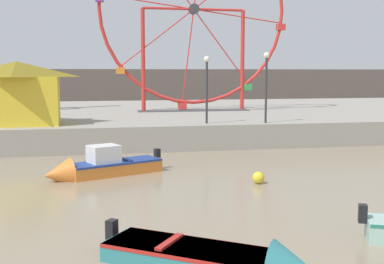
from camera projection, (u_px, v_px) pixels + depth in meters
name	position (u px, v px, depth m)	size (l,w,h in m)	color
quay_promenade	(137.00, 119.00, 36.36)	(110.00, 23.48, 1.31)	gray
distant_town_skyline	(117.00, 87.00, 62.26)	(140.00, 3.00, 4.40)	#564C47
motorboat_teal_painted	(227.00, 261.00, 10.08)	(4.41, 3.65, 1.18)	teal
motorboat_orange_hull	(98.00, 167.00, 19.33)	(4.78, 2.90, 1.50)	orange
ferris_wheel_red_frame	(194.00, 12.00, 34.26)	(13.30, 1.20, 13.56)	red
carnival_booth_yellow_awning	(17.00, 92.00, 25.86)	(4.66, 3.75, 3.27)	yellow
promenade_lamp_near	(207.00, 79.00, 26.24)	(0.32, 0.32, 3.56)	#2D2D33
promenade_lamp_far	(266.00, 77.00, 26.53)	(0.32, 0.32, 3.77)	#2D2D33
mooring_buoy_orange	(258.00, 178.00, 18.06)	(0.44, 0.44, 0.44)	yellow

